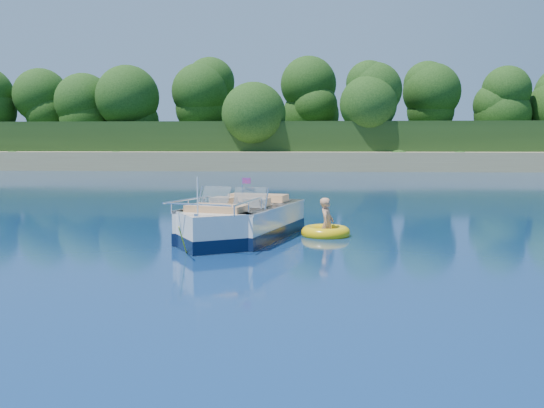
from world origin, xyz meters
name	(u,v)px	position (x,y,z in m)	size (l,w,h in m)	color
ground	(197,248)	(0.00, 0.00, 0.00)	(160.00, 160.00, 0.00)	#092345
shoreline	(292,152)	(0.00, 63.77, 0.98)	(170.00, 59.00, 6.00)	#9B875A
treeline	(284,105)	(0.04, 41.01, 5.55)	(150.00, 7.12, 8.19)	#321F10
motorboat	(238,225)	(0.74, 1.26, 0.35)	(2.88, 5.29, 1.81)	white
tow_tube	(326,232)	(2.82, 1.94, 0.08)	(1.54, 1.54, 0.32)	yellow
boy	(327,235)	(2.86, 2.04, 0.00)	(0.50, 0.33, 1.36)	tan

